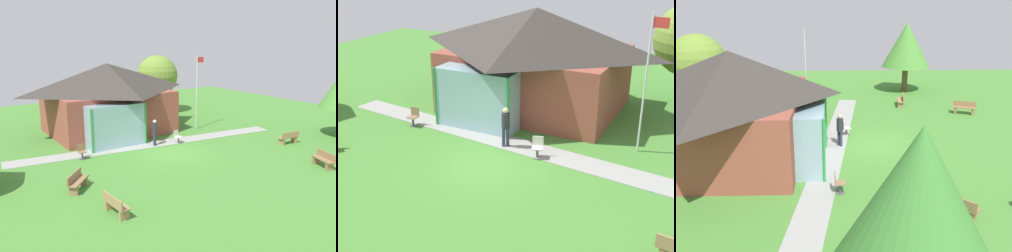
% 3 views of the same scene
% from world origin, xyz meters
% --- Properties ---
extents(ground_plane, '(44.00, 44.00, 0.00)m').
position_xyz_m(ground_plane, '(0.00, 0.00, 0.00)').
color(ground_plane, '#478433').
extents(pavilion, '(9.29, 8.10, 5.05)m').
position_xyz_m(pavilion, '(-1.07, 6.71, 2.63)').
color(pavilion, brown).
rests_on(pavilion, ground_plane).
extents(footpath, '(18.48, 3.47, 0.03)m').
position_xyz_m(footpath, '(0.00, 2.09, 0.01)').
color(footpath, '#999993').
rests_on(footpath, ground_plane).
extents(flagpole, '(0.64, 0.08, 5.60)m').
position_xyz_m(flagpole, '(4.90, 3.82, 3.09)').
color(flagpole, silver).
rests_on(flagpole, ground_plane).
extents(patio_chair_lawn_spare, '(0.55, 0.55, 0.86)m').
position_xyz_m(patio_chair_lawn_spare, '(1.43, 1.44, 0.42)').
color(patio_chair_lawn_spare, beige).
rests_on(patio_chair_lawn_spare, ground_plane).
extents(patio_chair_west, '(0.44, 0.44, 0.86)m').
position_xyz_m(patio_chair_west, '(-5.04, 1.91, 0.42)').
color(patio_chair_west, '#8C6B4C').
rests_on(patio_chair_west, ground_plane).
extents(visitor_on_path, '(0.34, 0.34, 1.74)m').
position_xyz_m(visitor_on_path, '(-0.15, 1.77, 1.02)').
color(visitor_on_path, '#2D3347').
rests_on(visitor_on_path, ground_plane).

